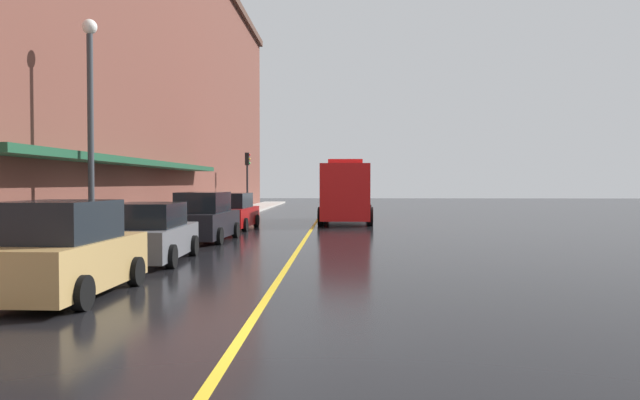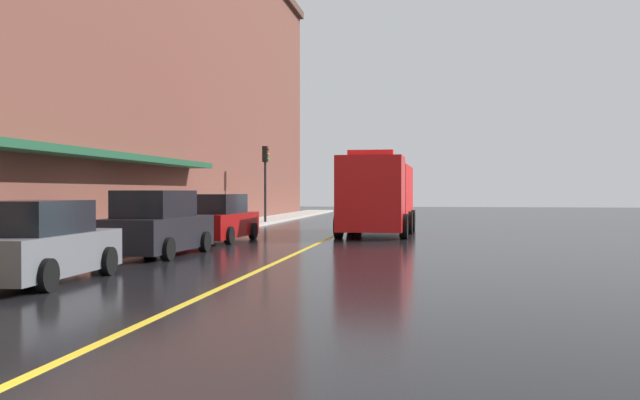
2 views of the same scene
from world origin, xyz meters
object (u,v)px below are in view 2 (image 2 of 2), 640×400
at_px(parked_car_1, 35,244).
at_px(traffic_light_near, 265,169).
at_px(parked_car_3, 218,219).
at_px(fire_truck, 378,196).
at_px(parked_car_2, 157,225).
at_px(parking_meter_0, 15,228).

bearing_deg(parked_car_1, traffic_light_near, 0.85).
bearing_deg(parked_car_3, traffic_light_near, 8.19).
height_order(fire_truck, traffic_light_near, traffic_light_near).
bearing_deg(traffic_light_near, fire_truck, -49.47).
bearing_deg(fire_truck, traffic_light_near, -138.02).
bearing_deg(fire_truck, parked_car_1, -16.71).
bearing_deg(parked_car_3, parked_car_2, -177.77).
distance_m(parked_car_2, fire_truck, 12.72).
bearing_deg(fire_truck, parked_car_2, -24.90).
bearing_deg(parking_meter_0, fire_truck, 66.38).
xyz_separation_m(fire_truck, parking_meter_0, (-7.10, -16.24, -0.62)).
xyz_separation_m(parked_car_3, traffic_light_near, (-1.41, 13.58, 2.32)).
xyz_separation_m(parked_car_3, fire_truck, (5.63, 5.35, 0.85)).
xyz_separation_m(parked_car_1, traffic_light_near, (-1.26, 25.85, 2.36)).
distance_m(parked_car_3, fire_truck, 7.81).
xyz_separation_m(parked_car_1, parked_car_3, (0.15, 12.27, 0.03)).
xyz_separation_m(parked_car_2, parking_meter_0, (-1.47, -4.86, 0.17)).
xyz_separation_m(parked_car_1, parked_car_2, (0.15, 6.25, 0.09)).
distance_m(parked_car_2, traffic_light_near, 19.78).
bearing_deg(parking_meter_0, parked_car_3, 82.31).
bearing_deg(parked_car_2, parked_car_1, -179.14).
relative_size(fire_truck, parking_meter_0, 6.34).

